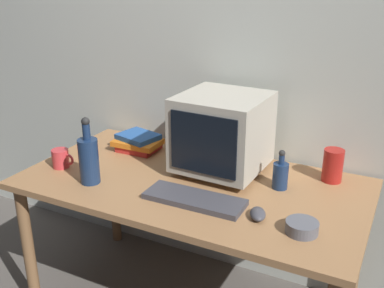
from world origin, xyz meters
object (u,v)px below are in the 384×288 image
bottle_tall (89,159)px  cd_spindle (302,227)px  crt_monitor (222,133)px  computer_mouse (258,214)px  book_stack (138,142)px  metal_canister (333,165)px  keyboard (194,199)px  bottle_short (280,174)px  mug (61,158)px

bottle_tall → cd_spindle: bottle_tall is taller
crt_monitor → computer_mouse: 0.48m
computer_mouse → book_stack: bearing=132.1°
computer_mouse → metal_canister: 0.50m
keyboard → metal_canister: (0.46, 0.46, 0.06)m
book_stack → crt_monitor: bearing=-5.5°
crt_monitor → bottle_short: 0.33m
computer_mouse → cd_spindle: (0.18, -0.03, 0.00)m
mug → cd_spindle: bearing=-2.7°
crt_monitor → metal_canister: size_ratio=2.67×
crt_monitor → bottle_short: bearing=-9.1°
keyboard → book_stack: size_ratio=1.74×
keyboard → cd_spindle: size_ratio=3.50×
mug → cd_spindle: 1.18m
bottle_tall → cd_spindle: 0.96m
computer_mouse → metal_canister: (0.19, 0.46, 0.06)m
crt_monitor → book_stack: 0.52m
computer_mouse → mug: 1.00m
mug → metal_canister: metal_canister is taller
mug → keyboard: bearing=-1.7°
metal_canister → bottle_short: bearing=-136.6°
keyboard → mug: size_ratio=3.50×
bottle_short → mug: (-1.00, -0.26, -0.02)m
bottle_short → metal_canister: bottle_short is taller
bottle_short → mug: 1.04m
mug → cd_spindle: size_ratio=1.00×
crt_monitor → metal_canister: bearing=15.0°
bottle_short → cd_spindle: size_ratio=1.49×
keyboard → bottle_tall: size_ratio=1.37×
metal_canister → bottle_tall: bearing=-152.3°
computer_mouse → mug: mug is taller
computer_mouse → bottle_tall: size_ratio=0.33×
book_stack → mug: (-0.21, -0.35, 0.00)m
mug → bottle_tall: bearing=-16.6°
metal_canister → keyboard: bearing=-135.3°
book_stack → metal_canister: metal_canister is taller
bottle_tall → cd_spindle: (0.95, 0.01, -0.09)m
crt_monitor → keyboard: 0.38m
keyboard → book_stack: (-0.52, 0.38, 0.03)m
book_stack → metal_canister: (0.98, 0.08, 0.03)m
keyboard → cd_spindle: cd_spindle is taller
computer_mouse → mug: bearing=156.2°
computer_mouse → book_stack: (-0.79, 0.38, 0.02)m
keyboard → metal_canister: 0.65m
bottle_tall → mug: bottle_tall is taller
crt_monitor → keyboard: (0.02, -0.33, -0.18)m
keyboard → computer_mouse: bearing=-1.9°
computer_mouse → mug: (-1.00, 0.03, 0.03)m
bottle_short → metal_canister: size_ratio=1.19×
keyboard → metal_canister: metal_canister is taller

